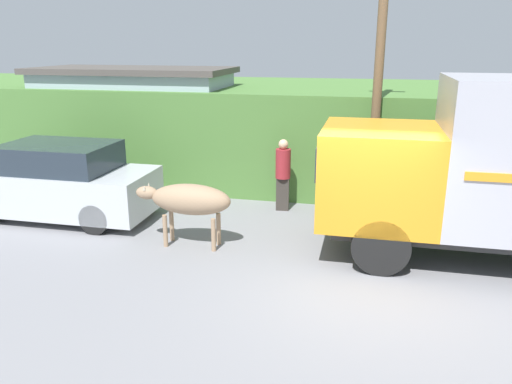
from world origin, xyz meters
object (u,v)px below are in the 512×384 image
object	(u,v)px
pedestrian_on_hill	(283,172)
utility_pole	(379,71)
brown_cow	(189,200)
parked_suv	(58,182)

from	to	relation	value
pedestrian_on_hill	utility_pole	xyz separation A→B (m)	(2.06, 0.33, 2.36)
brown_cow	pedestrian_on_hill	xyz separation A→B (m)	(1.42, 2.60, -0.00)
brown_cow	parked_suv	world-z (taller)	parked_suv
parked_suv	utility_pole	size ratio (longest dim) A/B	0.69
brown_cow	parked_suv	size ratio (longest dim) A/B	0.44
brown_cow	pedestrian_on_hill	bearing A→B (deg)	55.55
brown_cow	utility_pole	world-z (taller)	utility_pole
pedestrian_on_hill	utility_pole	bearing A→B (deg)	-175.95
parked_suv	pedestrian_on_hill	distance (m)	5.21
brown_cow	pedestrian_on_hill	distance (m)	2.96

